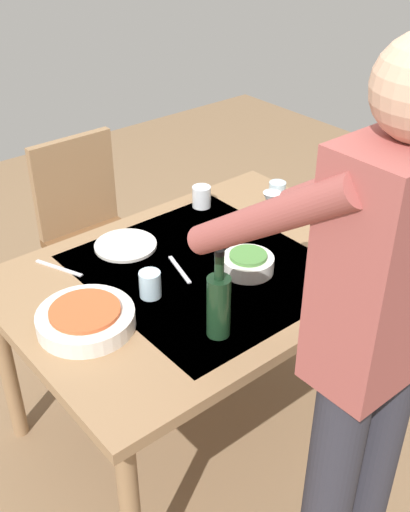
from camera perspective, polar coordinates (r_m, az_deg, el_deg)
name	(u,v)px	position (r m, az deg, el deg)	size (l,w,h in m)	color
ground_plane	(205,417)	(2.65, 0.00, -14.56)	(6.00, 6.00, 0.00)	#846647
dining_table	(205,286)	(2.21, 0.00, -2.75)	(1.38, 0.97, 0.74)	#93704C
chair_near	(89,224)	(2.91, -10.57, 2.88)	(0.40, 0.40, 0.91)	brown
person_server	(372,334)	(1.59, 15.10, -6.95)	(0.42, 0.61, 1.69)	#2D2D38
wine_bottle	(219,304)	(1.82, 1.26, -4.42)	(0.07, 0.07, 0.30)	black
wine_glass_left	(271,204)	(2.38, 6.10, 4.80)	(0.07, 0.07, 0.15)	white
wine_glass_right	(358,259)	(2.09, 13.86, -0.26)	(0.07, 0.07, 0.15)	white
water_cup_near_left	(150,284)	(2.02, -5.06, -2.60)	(0.07, 0.07, 0.09)	silver
water_cup_near_right	(277,193)	(2.59, 6.63, 5.79)	(0.07, 0.07, 0.09)	silver
water_cup_far_left	(202,197)	(2.55, -0.32, 5.46)	(0.08, 0.08, 0.09)	silver
serving_bowl_pasta	(86,318)	(1.92, -10.89, -5.63)	(0.30, 0.30, 0.07)	silver
side_bowl_salad	(248,263)	(2.14, 3.96, -0.61)	(0.18, 0.18, 0.07)	silver
dinner_plate_near	(351,247)	(2.34, 13.25, 0.83)	(0.23, 0.23, 0.01)	silver
dinner_plate_far	(126,245)	(2.31, -7.30, 0.98)	(0.23, 0.23, 0.01)	silver
table_knife	(59,268)	(2.23, -13.27, -1.08)	(0.01, 0.20, 0.01)	silver
table_fork	(180,269)	(2.16, -2.35, -1.24)	(0.01, 0.18, 0.01)	silver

